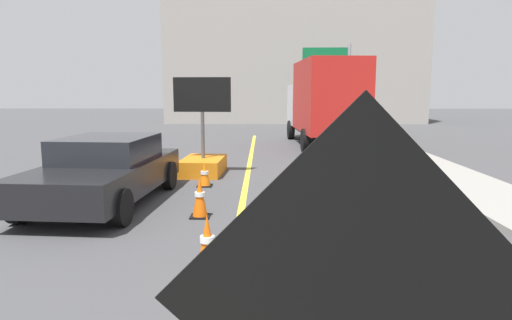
# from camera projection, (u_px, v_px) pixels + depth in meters

# --- Properties ---
(lane_center_stripe) EXTENTS (0.14, 36.00, 0.01)m
(lane_center_stripe) POSITION_uv_depth(u_px,v_px,m) (229.00, 276.00, 5.69)
(lane_center_stripe) COLOR yellow
(lane_center_stripe) RESTS_ON ground
(roadwork_sign) EXTENTS (1.63, 0.12, 2.33)m
(roadwork_sign) POSITION_uv_depth(u_px,v_px,m) (357.00, 304.00, 1.83)
(roadwork_sign) COLOR #593819
(roadwork_sign) RESTS_ON ground
(arrow_board_trailer) EXTENTS (1.60, 1.86, 2.70)m
(arrow_board_trailer) POSITION_uv_depth(u_px,v_px,m) (203.00, 157.00, 12.65)
(arrow_board_trailer) COLOR orange
(arrow_board_trailer) RESTS_ON ground
(box_truck) EXTENTS (2.74, 7.42, 3.53)m
(box_truck) POSITION_uv_depth(u_px,v_px,m) (324.00, 101.00, 18.86)
(box_truck) COLOR black
(box_truck) RESTS_ON ground
(pickup_car) EXTENTS (2.35, 4.65, 1.38)m
(pickup_car) POSITION_uv_depth(u_px,v_px,m) (105.00, 170.00, 9.30)
(pickup_car) COLOR black
(pickup_car) RESTS_ON ground
(highway_guide_sign) EXTENTS (2.79, 0.20, 5.00)m
(highway_guide_sign) POSITION_uv_depth(u_px,v_px,m) (335.00, 72.00, 25.99)
(highway_guide_sign) COLOR gray
(highway_guide_sign) RESTS_ON ground
(far_building_block) EXTENTS (18.60, 7.15, 8.70)m
(far_building_block) POSITION_uv_depth(u_px,v_px,m) (293.00, 64.00, 34.36)
(far_building_block) COLOR gray
(far_building_block) RESTS_ON ground
(traffic_cone_mid_lane) EXTENTS (0.36, 0.36, 0.77)m
(traffic_cone_mid_lane) POSITION_uv_depth(u_px,v_px,m) (207.00, 243.00, 5.79)
(traffic_cone_mid_lane) COLOR black
(traffic_cone_mid_lane) RESTS_ON ground
(traffic_cone_far_lane) EXTENTS (0.36, 0.36, 0.77)m
(traffic_cone_far_lane) POSITION_uv_depth(u_px,v_px,m) (200.00, 197.00, 8.29)
(traffic_cone_far_lane) COLOR black
(traffic_cone_far_lane) RESTS_ON ground
(traffic_cone_curbside) EXTENTS (0.36, 0.36, 0.60)m
(traffic_cone_curbside) POSITION_uv_depth(u_px,v_px,m) (205.00, 175.00, 11.00)
(traffic_cone_curbside) COLOR black
(traffic_cone_curbside) RESTS_ON ground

